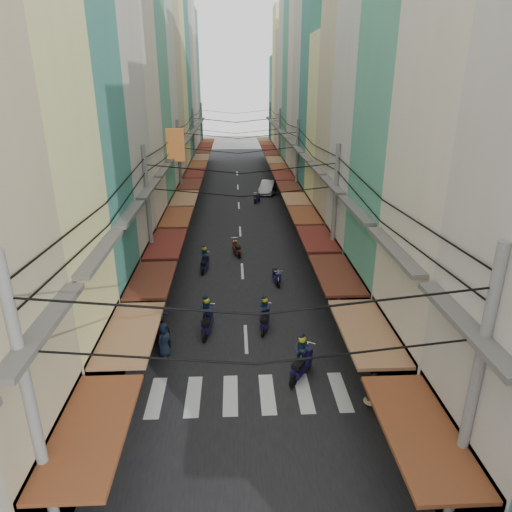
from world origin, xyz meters
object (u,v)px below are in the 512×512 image
object	(u,v)px
bicycle	(402,330)
market_umbrella	(430,332)
white_car	(268,193)
traffic_sign	(339,275)

from	to	relation	value
bicycle	market_umbrella	distance (m)	3.82
white_car	bicycle	distance (m)	28.82
white_car	market_umbrella	world-z (taller)	market_umbrella
bicycle	traffic_sign	size ratio (longest dim) A/B	0.62
white_car	traffic_sign	bearing A→B (deg)	-72.86
bicycle	market_umbrella	xyz separation A→B (m)	(-0.29, -3.31, 1.89)
white_car	traffic_sign	world-z (taller)	traffic_sign
traffic_sign	white_car	bearing A→B (deg)	93.57
white_car	market_umbrella	bearing A→B (deg)	-69.14
market_umbrella	white_car	bearing A→B (deg)	97.28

